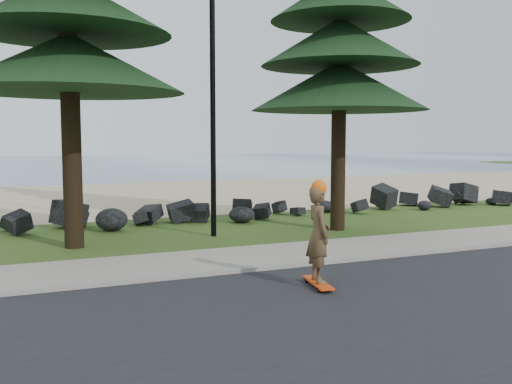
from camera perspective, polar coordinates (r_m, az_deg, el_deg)
ground at (r=12.02m, az=0.79°, el=-6.79°), size 160.00×160.00×0.00m
road at (r=8.25m, az=14.00°, el=-12.55°), size 160.00×7.00×0.02m
kerb at (r=11.21m, az=2.69°, el=-7.42°), size 160.00×0.20×0.10m
sidewalk at (r=12.19m, az=0.41°, el=-6.42°), size 160.00×2.00×0.08m
beach_sand at (r=25.80m, az=-12.50°, el=-0.40°), size 160.00×15.00×0.01m
ocean at (r=61.96m, az=-18.91°, el=2.70°), size 160.00×58.00×0.01m
seawall_boulders at (r=17.20m, az=-6.87°, el=-3.15°), size 60.00×2.40×1.10m
lamp_post at (r=14.82m, az=-4.36°, el=11.56°), size 0.25×0.14×8.14m
skateboarder at (r=9.66m, az=6.26°, el=-4.26°), size 0.49×1.00×1.82m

